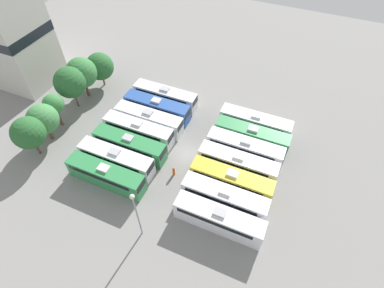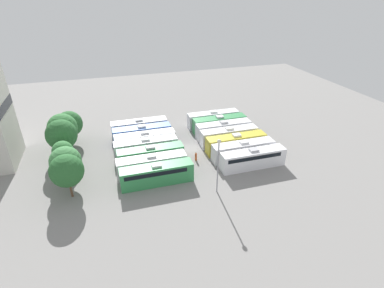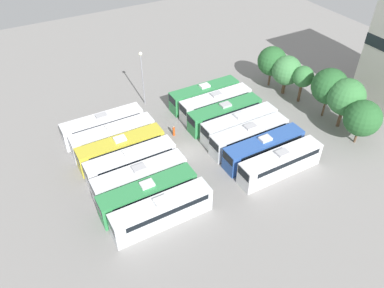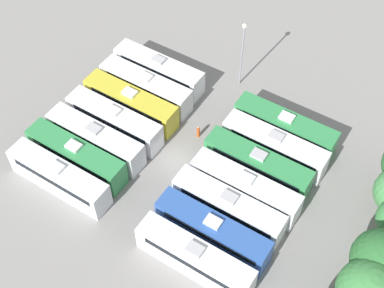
# 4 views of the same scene
# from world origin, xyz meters

# --- Properties ---
(ground_plane) EXTENTS (120.11, 120.11, 0.00)m
(ground_plane) POSITION_xyz_m (0.00, 0.00, 0.00)
(ground_plane) COLOR gray
(bus_0) EXTENTS (2.64, 12.00, 3.69)m
(bus_0) POSITION_xyz_m (-9.61, -8.87, 1.83)
(bus_0) COLOR white
(bus_0) RESTS_ON ground_plane
(bus_1) EXTENTS (2.64, 12.00, 3.69)m
(bus_1) POSITION_xyz_m (-6.35, -8.51, 1.83)
(bus_1) COLOR silver
(bus_1) RESTS_ON ground_plane
(bus_2) EXTENTS (2.64, 12.00, 3.69)m
(bus_2) POSITION_xyz_m (-3.23, -8.47, 1.83)
(bus_2) COLOR gold
(bus_2) RESTS_ON ground_plane
(bus_3) EXTENTS (2.64, 12.00, 3.69)m
(bus_3) POSITION_xyz_m (0.05, -8.37, 1.83)
(bus_3) COLOR white
(bus_3) RESTS_ON ground_plane
(bus_4) EXTENTS (2.64, 12.00, 3.69)m
(bus_4) POSITION_xyz_m (3.33, -8.49, 1.83)
(bus_4) COLOR silver
(bus_4) RESTS_ON ground_plane
(bus_5) EXTENTS (2.64, 12.00, 3.69)m
(bus_5) POSITION_xyz_m (6.34, -8.75, 1.83)
(bus_5) COLOR #338C4C
(bus_5) RESTS_ON ground_plane
(bus_6) EXTENTS (2.64, 12.00, 3.69)m
(bus_6) POSITION_xyz_m (9.49, -8.44, 1.83)
(bus_6) COLOR silver
(bus_6) RESTS_ON ground_plane
(bus_7) EXTENTS (2.64, 12.00, 3.69)m
(bus_7) POSITION_xyz_m (-9.60, 8.58, 1.83)
(bus_7) COLOR #338C4C
(bus_7) RESTS_ON ground_plane
(bus_8) EXTENTS (2.64, 12.00, 3.69)m
(bus_8) POSITION_xyz_m (-6.47, 8.85, 1.83)
(bus_8) COLOR silver
(bus_8) RESTS_ON ground_plane
(bus_9) EXTENTS (2.64, 12.00, 3.69)m
(bus_9) POSITION_xyz_m (-3.23, 8.46, 1.83)
(bus_9) COLOR #338C4C
(bus_9) RESTS_ON ground_plane
(bus_10) EXTENTS (2.64, 12.00, 3.69)m
(bus_10) POSITION_xyz_m (0.13, 8.80, 1.83)
(bus_10) COLOR silver
(bus_10) RESTS_ON ground_plane
(bus_11) EXTENTS (2.64, 12.00, 3.69)m
(bus_11) POSITION_xyz_m (3.07, 8.48, 1.83)
(bus_11) COLOR silver
(bus_11) RESTS_ON ground_plane
(bus_12) EXTENTS (2.64, 12.00, 3.69)m
(bus_12) POSITION_xyz_m (6.31, 8.59, 1.83)
(bus_12) COLOR #2D56A8
(bus_12) RESTS_ON ground_plane
(bus_13) EXTENTS (2.64, 12.00, 3.69)m
(bus_13) POSITION_xyz_m (9.69, 8.67, 1.83)
(bus_13) COLOR silver
(bus_13) RESTS_ON ground_plane
(worker_person) EXTENTS (0.36, 0.36, 1.71)m
(worker_person) POSITION_xyz_m (-4.43, 0.16, 0.79)
(worker_person) COLOR #CC4C19
(worker_person) RESTS_ON ground_plane
(light_pole) EXTENTS (0.60, 0.60, 9.38)m
(light_pole) POSITION_xyz_m (-14.64, -0.10, 6.20)
(light_pole) COLOR gray
(light_pole) RESTS_ON ground_plane
(tree_3) EXTENTS (5.55, 5.55, 8.18)m
(tree_3) POSITION_xyz_m (2.66, 23.42, 5.40)
(tree_3) COLOR brown
(tree_3) RESTS_ON ground_plane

